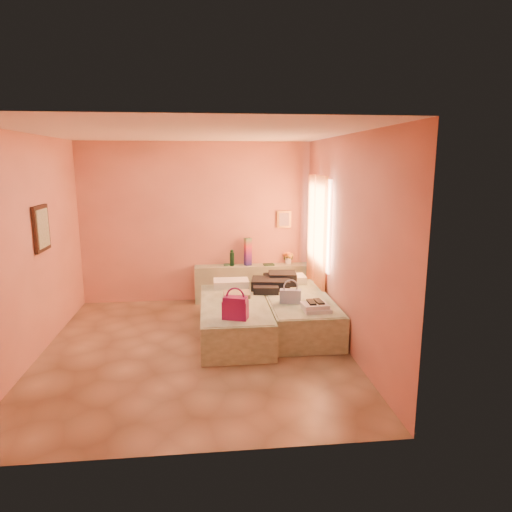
{
  "coord_description": "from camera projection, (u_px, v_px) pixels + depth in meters",
  "views": [
    {
      "loc": [
        0.19,
        -5.77,
        2.44
      ],
      "look_at": [
        0.9,
        0.85,
        1.08
      ],
      "focal_mm": 32.0,
      "sensor_mm": 36.0,
      "label": 1
    }
  ],
  "objects": [
    {
      "name": "small_dish",
      "position": [
        227.0,
        265.0,
        8.08
      ],
      "size": [
        0.14,
        0.14,
        0.03
      ],
      "primitive_type": "cylinder",
      "rotation": [
        0.0,
        0.0,
        -0.2
      ],
      "color": "#519463",
      "rests_on": "headboard_ledge"
    },
    {
      "name": "rainbow_box",
      "position": [
        248.0,
        252.0,
        8.06
      ],
      "size": [
        0.14,
        0.14,
        0.49
      ],
      "primitive_type": "cube",
      "rotation": [
        0.0,
        0.0,
        0.31
      ],
      "color": "#93125C",
      "rests_on": "headboard_ledge"
    },
    {
      "name": "bed_right",
      "position": [
        298.0,
        313.0,
        6.79
      ],
      "size": [
        0.9,
        2.0,
        0.5
      ],
      "primitive_type": "cube",
      "rotation": [
        0.0,
        0.0,
        0.0
      ],
      "color": "beige",
      "rests_on": "ground"
    },
    {
      "name": "sandal_pair",
      "position": [
        315.0,
        302.0,
        6.1
      ],
      "size": [
        0.18,
        0.23,
        0.02
      ],
      "primitive_type": "cube",
      "rotation": [
        0.0,
        0.0,
        0.0
      ],
      "color": "black",
      "rests_on": "towel_stack"
    },
    {
      "name": "magenta_handbag",
      "position": [
        235.0,
        308.0,
        5.75
      ],
      "size": [
        0.35,
        0.26,
        0.29
      ],
      "primitive_type": "cube",
      "rotation": [
        0.0,
        0.0,
        -0.32
      ],
      "color": "#93125C",
      "rests_on": "bed_left"
    },
    {
      "name": "blue_handbag",
      "position": [
        290.0,
        296.0,
        6.42
      ],
      "size": [
        0.32,
        0.19,
        0.19
      ],
      "primitive_type": "cube",
      "rotation": [
        0.0,
        0.0,
        -0.22
      ],
      "color": "#3B578E",
      "rests_on": "bed_right"
    },
    {
      "name": "water_bottle",
      "position": [
        232.0,
        258.0,
        8.02
      ],
      "size": [
        0.1,
        0.1,
        0.28
      ],
      "primitive_type": "cylinder",
      "rotation": [
        0.0,
        0.0,
        0.34
      ],
      "color": "#143824",
      "rests_on": "headboard_ledge"
    },
    {
      "name": "room_walls",
      "position": [
        208.0,
        211.0,
        6.3
      ],
      "size": [
        4.02,
        4.51,
        2.81
      ],
      "color": "#EF9A7F",
      "rests_on": "ground"
    },
    {
      "name": "green_book",
      "position": [
        269.0,
        265.0,
        8.09
      ],
      "size": [
        0.2,
        0.15,
        0.03
      ],
      "primitive_type": "cube",
      "rotation": [
        0.0,
        0.0,
        0.11
      ],
      "color": "#213E2B",
      "rests_on": "headboard_ledge"
    },
    {
      "name": "khaki_garment",
      "position": [
        237.0,
        294.0,
        6.74
      ],
      "size": [
        0.39,
        0.31,
        0.07
      ],
      "primitive_type": "cube",
      "rotation": [
        0.0,
        0.0,
        0.01
      ],
      "color": "tan",
      "rests_on": "bed_left"
    },
    {
      "name": "flower_vase",
      "position": [
        288.0,
        257.0,
        8.21
      ],
      "size": [
        0.25,
        0.25,
        0.26
      ],
      "primitive_type": "cube",
      "rotation": [
        0.0,
        0.0,
        -0.29
      ],
      "color": "white",
      "rests_on": "headboard_ledge"
    },
    {
      "name": "clothes_pile",
      "position": [
        274.0,
        282.0,
        7.17
      ],
      "size": [
        0.73,
        0.73,
        0.2
      ],
      "primitive_type": "cube",
      "rotation": [
        0.0,
        0.0,
        -0.13
      ],
      "color": "black",
      "rests_on": "bed_right"
    },
    {
      "name": "ground",
      "position": [
        196.0,
        349.0,
        6.09
      ],
      "size": [
        4.5,
        4.5,
        0.0
      ],
      "primitive_type": "plane",
      "color": "tan",
      "rests_on": "ground"
    },
    {
      "name": "headboard_ledge",
      "position": [
        253.0,
        283.0,
        8.17
      ],
      "size": [
        2.05,
        0.3,
        0.65
      ],
      "primitive_type": "cube",
      "color": "#A7B393",
      "rests_on": "ground"
    },
    {
      "name": "towel_stack",
      "position": [
        317.0,
        307.0,
        6.07
      ],
      "size": [
        0.36,
        0.31,
        0.1
      ],
      "primitive_type": "cube",
      "rotation": [
        0.0,
        0.0,
        0.04
      ],
      "color": "silver",
      "rests_on": "bed_right"
    },
    {
      "name": "bed_left",
      "position": [
        234.0,
        319.0,
        6.52
      ],
      "size": [
        0.9,
        2.0,
        0.5
      ],
      "primitive_type": "cube",
      "rotation": [
        0.0,
        0.0,
        0.0
      ],
      "color": "beige",
      "rests_on": "ground"
    }
  ]
}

